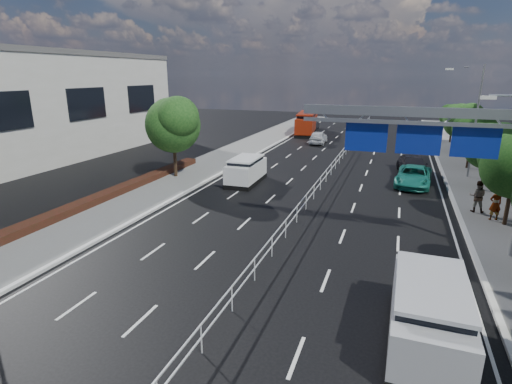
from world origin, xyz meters
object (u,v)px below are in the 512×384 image
(parked_car_teal, at_px, (414,176))
(pedestrian_a, at_px, (495,204))
(red_bus, at_px, (307,123))
(white_minivan, at_px, (246,170))
(parked_car_dark, at_px, (413,166))
(near_car_dark, at_px, (312,124))
(silver_minivan, at_px, (428,314))
(pedestrian_b, at_px, (477,196))
(near_car_silver, at_px, (318,137))
(overhead_gantry, at_px, (437,134))

(parked_car_teal, distance_m, pedestrian_a, 8.10)
(red_bus, bearing_deg, pedestrian_a, -67.48)
(red_bus, distance_m, parked_car_teal, 28.59)
(white_minivan, relative_size, parked_car_dark, 0.89)
(white_minivan, xyz_separation_m, near_car_dark, (-1.69, 32.76, -0.18))
(silver_minivan, bearing_deg, white_minivan, 127.81)
(red_bus, relative_size, silver_minivan, 1.94)
(parked_car_teal, bearing_deg, near_car_dark, 120.82)
(pedestrian_a, height_order, pedestrian_b, pedestrian_b)
(near_car_silver, bearing_deg, white_minivan, 82.93)
(near_car_silver, relative_size, parked_car_dark, 0.86)
(silver_minivan, relative_size, parked_car_teal, 0.99)
(overhead_gantry, relative_size, pedestrian_b, 5.20)
(near_car_silver, xyz_separation_m, parked_car_dark, (10.67, -12.99, -0.01))
(red_bus, bearing_deg, silver_minivan, -79.99)
(red_bus, distance_m, near_car_dark, 4.35)
(red_bus, bearing_deg, parked_car_dark, -63.78)
(parked_car_dark, bearing_deg, pedestrian_a, -76.30)
(overhead_gantry, height_order, near_car_silver, overhead_gantry)
(overhead_gantry, height_order, parked_car_dark, overhead_gantry)
(overhead_gantry, bearing_deg, silver_minivan, -91.71)
(near_car_dark, height_order, pedestrian_b, pedestrian_b)
(overhead_gantry, height_order, pedestrian_b, overhead_gantry)
(near_car_silver, height_order, parked_car_dark, near_car_silver)
(white_minivan, distance_m, near_car_dark, 32.80)
(red_bus, bearing_deg, overhead_gantry, -76.18)
(red_bus, xyz_separation_m, parked_car_dark, (13.99, -21.13, -0.79))
(near_car_dark, bearing_deg, pedestrian_b, 112.57)
(near_car_silver, relative_size, silver_minivan, 0.87)
(overhead_gantry, height_order, parked_car_teal, overhead_gantry)
(near_car_dark, bearing_deg, parked_car_dark, 114.82)
(parked_car_teal, height_order, pedestrian_b, pedestrian_b)
(white_minivan, height_order, near_car_silver, white_minivan)
(red_bus, distance_m, silver_minivan, 47.05)
(red_bus, bearing_deg, pedestrian_b, -67.53)
(white_minivan, distance_m, pedestrian_b, 16.05)
(overhead_gantry, xyz_separation_m, pedestrian_a, (3.99, 5.05, -4.50))
(red_bus, height_order, pedestrian_a, red_bus)
(parked_car_teal, xyz_separation_m, parked_car_dark, (0.00, 3.78, 0.03))
(near_car_dark, xyz_separation_m, pedestrian_b, (17.60, -34.85, 0.30))
(pedestrian_a, relative_size, pedestrian_b, 0.98)
(overhead_gantry, distance_m, parked_car_teal, 12.90)
(near_car_dark, relative_size, pedestrian_b, 2.55)
(near_car_dark, bearing_deg, silver_minivan, 101.78)
(overhead_gantry, height_order, pedestrian_a, overhead_gantry)
(near_car_silver, xyz_separation_m, near_car_dark, (-3.44, 12.42, 0.04))
(overhead_gantry, distance_m, pedestrian_a, 7.86)
(near_car_silver, relative_size, pedestrian_a, 2.38)
(red_bus, bearing_deg, parked_car_teal, -67.97)
(white_minivan, distance_m, pedestrian_a, 16.98)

